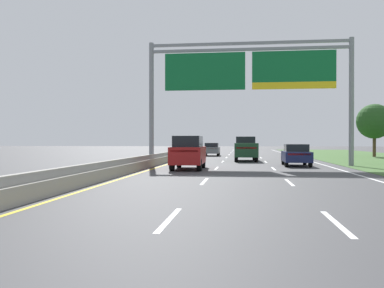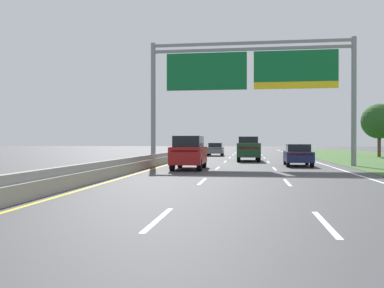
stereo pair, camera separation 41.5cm
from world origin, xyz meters
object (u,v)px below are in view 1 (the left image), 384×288
object	(u,v)px
car_red_left_lane_suv	(188,152)
car_gold_centre_lane_sedan	(243,149)
overhead_sign_gantry	(249,76)
car_grey_left_lane_sedan	(212,149)
car_navy_right_lane_sedan	(296,155)
roadside_tree_far	(374,121)
pickup_truck_darkgreen	(246,149)

from	to	relation	value
car_red_left_lane_suv	car_gold_centre_lane_sedan	size ratio (longest dim) A/B	1.07
overhead_sign_gantry	car_grey_left_lane_sedan	bearing A→B (deg)	101.98
car_navy_right_lane_sedan	roadside_tree_far	xyz separation A→B (m)	(10.99, 18.41, 3.20)
overhead_sign_gantry	roadside_tree_far	world-z (taller)	overhead_sign_gantry
pickup_truck_darkgreen	car_grey_left_lane_sedan	size ratio (longest dim) A/B	1.23
car_grey_left_lane_sedan	car_red_left_lane_suv	xyz separation A→B (m)	(0.25, -24.28, 0.28)
car_navy_right_lane_sedan	roadside_tree_far	world-z (taller)	roadside_tree_far
car_grey_left_lane_sedan	roadside_tree_far	distance (m)	18.82
pickup_truck_darkgreen	car_red_left_lane_suv	size ratio (longest dim) A/B	1.15
overhead_sign_gantry	car_red_left_lane_suv	world-z (taller)	overhead_sign_gantry
pickup_truck_darkgreen	car_navy_right_lane_sedan	bearing A→B (deg)	-154.37
car_grey_left_lane_sedan	car_navy_right_lane_sedan	xyz separation A→B (m)	(7.50, -19.79, 0.00)
car_red_left_lane_suv	car_navy_right_lane_sedan	distance (m)	8.53
pickup_truck_darkgreen	roadside_tree_far	xyz separation A→B (m)	(14.54, 11.33, 2.94)
car_red_left_lane_suv	roadside_tree_far	bearing A→B (deg)	-39.56
roadside_tree_far	car_grey_left_lane_sedan	bearing A→B (deg)	175.72
car_red_left_lane_suv	car_grey_left_lane_sedan	bearing A→B (deg)	-0.42
car_navy_right_lane_sedan	roadside_tree_far	bearing A→B (deg)	-29.55
car_grey_left_lane_sedan	car_gold_centre_lane_sedan	world-z (taller)	same
car_red_left_lane_suv	roadside_tree_far	xyz separation A→B (m)	(18.25, 22.90, 2.92)
overhead_sign_gantry	car_gold_centre_lane_sedan	world-z (taller)	overhead_sign_gantry
car_gold_centre_lane_sedan	roadside_tree_far	distance (m)	15.19
overhead_sign_gantry	car_navy_right_lane_sedan	size ratio (longest dim) A/B	3.39
car_red_left_lane_suv	roadside_tree_far	distance (m)	29.42
car_navy_right_lane_sedan	pickup_truck_darkgreen	bearing A→B (deg)	27.86
roadside_tree_far	car_navy_right_lane_sedan	bearing A→B (deg)	-120.85
overhead_sign_gantry	car_red_left_lane_suv	distance (m)	8.31
car_gold_centre_lane_sedan	car_grey_left_lane_sedan	bearing A→B (deg)	90.63
car_grey_left_lane_sedan	car_navy_right_lane_sedan	world-z (taller)	same
overhead_sign_gantry	car_red_left_lane_suv	xyz separation A→B (m)	(-3.86, -4.89, -5.50)
car_red_left_lane_suv	car_gold_centre_lane_sedan	world-z (taller)	car_red_left_lane_suv
car_grey_left_lane_sedan	car_gold_centre_lane_sedan	xyz separation A→B (m)	(3.72, 0.05, 0.00)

